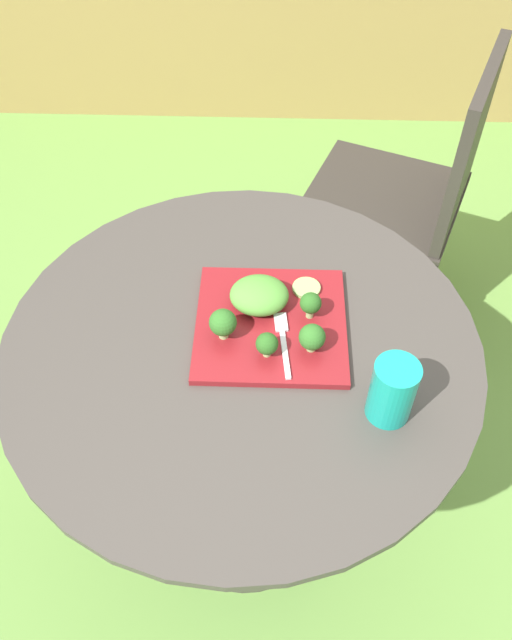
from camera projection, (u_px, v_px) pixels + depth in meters
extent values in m
plane|color=#669342|center=(246.00, 510.00, 1.78)|extent=(12.00, 12.00, 0.00)
cylinder|color=#423D38|center=(241.00, 344.00, 1.23)|extent=(0.90, 0.90, 0.02)
cylinder|color=#423D38|center=(244.00, 439.00, 1.50)|extent=(0.06, 0.06, 0.68)
cylinder|color=#423D38|center=(246.00, 507.00, 1.77)|extent=(0.44, 0.44, 0.04)
cube|color=#332D28|center=(383.00, 199.00, 1.97)|extent=(0.57, 0.57, 0.03)
cube|color=#332D28|center=(469.00, 147.00, 1.74)|extent=(0.18, 0.40, 0.45)
cylinder|color=#332D28|center=(339.00, 205.00, 2.29)|extent=(0.02, 0.02, 0.43)
cylinder|color=#332D28|center=(302.00, 272.00, 2.07)|extent=(0.02, 0.02, 0.43)
cylinder|color=#332D28|center=(440.00, 233.00, 2.20)|extent=(0.02, 0.02, 0.43)
cylinder|color=#332D28|center=(413.00, 306.00, 1.98)|extent=(0.02, 0.02, 0.43)
cube|color=maroon|center=(271.00, 324.00, 1.24)|extent=(0.28, 0.28, 0.01)
cylinder|color=#149989|center=(392.00, 391.00, 1.08)|extent=(0.08, 0.08, 0.12)
cylinder|color=#118275|center=(391.00, 397.00, 1.09)|extent=(0.07, 0.07, 0.09)
cube|color=silver|center=(285.00, 354.00, 1.18)|extent=(0.02, 0.11, 0.00)
cube|color=silver|center=(281.00, 322.00, 1.24)|extent=(0.03, 0.05, 0.00)
ellipsoid|color=#519338|center=(259.00, 295.00, 1.25)|extent=(0.11, 0.10, 0.05)
cylinder|color=#99B770|center=(267.00, 352.00, 1.18)|extent=(0.01, 0.01, 0.01)
sphere|color=#285B1E|center=(267.00, 344.00, 1.16)|extent=(0.04, 0.04, 0.04)
cylinder|color=#99B770|center=(310.00, 313.00, 1.24)|extent=(0.01, 0.01, 0.02)
sphere|color=#285B1E|center=(311.00, 303.00, 1.22)|extent=(0.04, 0.04, 0.04)
cylinder|color=#99B770|center=(223.00, 334.00, 1.21)|extent=(0.02, 0.02, 0.02)
sphere|color=#2D6623|center=(223.00, 324.00, 1.18)|extent=(0.05, 0.05, 0.05)
cylinder|color=#99B770|center=(311.00, 347.00, 1.19)|extent=(0.02, 0.02, 0.01)
sphere|color=#2D6623|center=(312.00, 337.00, 1.17)|extent=(0.05, 0.05, 0.05)
cylinder|color=#8EB766|center=(306.00, 288.00, 1.29)|extent=(0.06, 0.06, 0.01)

